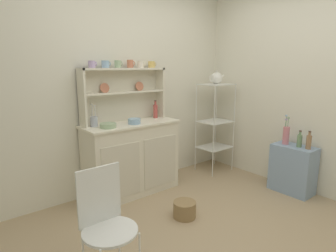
{
  "coord_description": "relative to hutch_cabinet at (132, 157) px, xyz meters",
  "views": [
    {
      "loc": [
        -1.75,
        -1.39,
        1.49
      ],
      "look_at": [
        0.29,
        1.12,
        0.81
      ],
      "focal_mm": 30.35,
      "sensor_mm": 36.0,
      "label": 1
    }
  ],
  "objects": [
    {
      "name": "bowl_mixing_large",
      "position": [
        -0.33,
        -0.07,
        0.44
      ],
      "size": [
        0.17,
        0.17,
        0.05
      ],
      "primitive_type": "cylinder",
      "color": "#9EB78E",
      "rests_on": "hutch_cabinet"
    },
    {
      "name": "porcelain_teapot",
      "position": [
        1.33,
        -0.11,
        0.9
      ],
      "size": [
        0.25,
        0.16,
        0.18
      ],
      "color": "white",
      "rests_on": "bakers_rack"
    },
    {
      "name": "flower_vase",
      "position": [
        1.5,
        -1.08,
        0.25
      ],
      "size": [
        0.07,
        0.07,
        0.36
      ],
      "color": "#D17A84",
      "rests_on": "side_shelf_blue"
    },
    {
      "name": "cup_gold_5",
      "position": [
        0.39,
        0.12,
        1.08
      ],
      "size": [
        0.1,
        0.08,
        0.08
      ],
      "color": "#DBB760",
      "rests_on": "hutch_shelf_unit"
    },
    {
      "name": "wall_right",
      "position": [
        1.69,
        -1.37,
        0.81
      ],
      "size": [
        0.05,
        3.84,
        2.5
      ],
      "primitive_type": "cube",
      "color": "silver",
      "rests_on": "ground"
    },
    {
      "name": "oil_bottle",
      "position": [
        1.5,
        -1.25,
        0.21
      ],
      "size": [
        0.06,
        0.06,
        0.2
      ],
      "color": "#6B8C60",
      "rests_on": "side_shelf_blue"
    },
    {
      "name": "floor_basket",
      "position": [
        0.09,
        -0.83,
        -0.36
      ],
      "size": [
        0.23,
        0.23,
        0.16
      ],
      "primitive_type": "cylinder",
      "color": "#93754C",
      "rests_on": "ground"
    },
    {
      "name": "hutch_cabinet",
      "position": [
        0.0,
        0.0,
        0.0
      ],
      "size": [
        1.13,
        0.45,
        0.85
      ],
      "color": "silver",
      "rests_on": "ground"
    },
    {
      "name": "cup_sky_1",
      "position": [
        -0.23,
        0.12,
        1.08
      ],
      "size": [
        0.1,
        0.08,
        0.08
      ],
      "color": "#8EB2D1",
      "rests_on": "hutch_shelf_unit"
    },
    {
      "name": "hutch_shelf_unit",
      "position": [
        0.0,
        0.16,
        0.78
      ],
      "size": [
        1.05,
        0.18,
        0.62
      ],
      "color": "beige",
      "rests_on": "hutch_cabinet"
    },
    {
      "name": "ground_plane",
      "position": [
        0.06,
        -1.37,
        -0.44
      ],
      "size": [
        3.84,
        3.84,
        0.0
      ],
      "primitive_type": "plane",
      "color": "tan",
      "rests_on": "ground"
    },
    {
      "name": "cup_sage_2",
      "position": [
        -0.07,
        0.12,
        1.08
      ],
      "size": [
        0.09,
        0.07,
        0.08
      ],
      "color": "#9EB78E",
      "rests_on": "hutch_shelf_unit"
    },
    {
      "name": "wall_back",
      "position": [
        0.06,
        0.26,
        0.81
      ],
      "size": [
        3.84,
        0.05,
        2.5
      ],
      "primitive_type": "cube",
      "color": "silver",
      "rests_on": "ground"
    },
    {
      "name": "wire_chair",
      "position": [
        -0.94,
        -1.19,
        0.08
      ],
      "size": [
        0.36,
        0.36,
        0.85
      ],
      "rotation": [
        0.0,
        0.0,
        -0.09
      ],
      "color": "white",
      "rests_on": "ground"
    },
    {
      "name": "vinegar_bottle",
      "position": [
        1.5,
        -1.36,
        0.22
      ],
      "size": [
        0.06,
        0.06,
        0.21
      ],
      "color": "#99704C",
      "rests_on": "side_shelf_blue"
    },
    {
      "name": "side_shelf_blue",
      "position": [
        1.5,
        -1.2,
        -0.15
      ],
      "size": [
        0.28,
        0.48,
        0.57
      ],
      "primitive_type": "cube",
      "color": "#849EBC",
      "rests_on": "ground"
    },
    {
      "name": "cup_terracotta_3",
      "position": [
        0.09,
        0.12,
        1.08
      ],
      "size": [
        0.09,
        0.07,
        0.09
      ],
      "color": "#C67556",
      "rests_on": "hutch_shelf_unit"
    },
    {
      "name": "cup_cream_4",
      "position": [
        0.23,
        0.12,
        1.08
      ],
      "size": [
        0.09,
        0.07,
        0.08
      ],
      "color": "silver",
      "rests_on": "hutch_shelf_unit"
    },
    {
      "name": "bakers_rack",
      "position": [
        1.33,
        -0.11,
        0.34
      ],
      "size": [
        0.44,
        0.36,
        1.26
      ],
      "color": "silver",
      "rests_on": "ground"
    },
    {
      "name": "utensil_jar",
      "position": [
        -0.42,
        0.08,
        0.47
      ],
      "size": [
        0.08,
        0.08,
        0.25
      ],
      "color": "#B2B7C6",
      "rests_on": "hutch_cabinet"
    },
    {
      "name": "cup_lilac_0",
      "position": [
        -0.38,
        0.12,
        1.08
      ],
      "size": [
        0.09,
        0.07,
        0.08
      ],
      "color": "#B79ECC",
      "rests_on": "hutch_shelf_unit"
    },
    {
      "name": "jam_bottle",
      "position": [
        0.42,
        0.09,
        0.51
      ],
      "size": [
        0.06,
        0.06,
        0.22
      ],
      "color": "#B74C47",
      "rests_on": "hutch_cabinet"
    },
    {
      "name": "bowl_floral_medium",
      "position": [
        0.0,
        -0.07,
        0.45
      ],
      "size": [
        0.14,
        0.14,
        0.06
      ],
      "primitive_type": "cylinder",
      "color": "#8EB2D1",
      "rests_on": "hutch_cabinet"
    }
  ]
}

